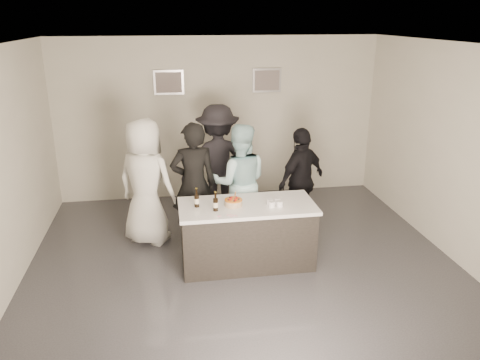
{
  "coord_description": "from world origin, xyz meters",
  "views": [
    {
      "loc": [
        -0.98,
        -5.61,
        3.33
      ],
      "look_at": [
        0.0,
        0.5,
        1.15
      ],
      "focal_mm": 35.0,
      "sensor_mm": 36.0,
      "label": 1
    }
  ],
  "objects_px": {
    "person_guest_right": "(301,180)",
    "bar_counter": "(247,234)",
    "beer_bottle_a": "(197,198)",
    "person_main_blue": "(240,182)",
    "cake": "(233,203)",
    "person_guest_left": "(146,182)",
    "beer_bottle_b": "(216,202)",
    "person_main_black": "(194,184)",
    "person_guest_back": "(218,162)"
  },
  "relations": [
    {
      "from": "person_main_blue",
      "to": "person_guest_back",
      "type": "xyz_separation_m",
      "value": [
        -0.22,
        0.93,
        0.06
      ]
    },
    {
      "from": "person_guest_right",
      "to": "bar_counter",
      "type": "bearing_deg",
      "value": 8.31
    },
    {
      "from": "cake",
      "to": "person_guest_left",
      "type": "distance_m",
      "value": 1.51
    },
    {
      "from": "cake",
      "to": "beer_bottle_a",
      "type": "xyz_separation_m",
      "value": [
        -0.49,
        0.04,
        0.09
      ]
    },
    {
      "from": "person_guest_left",
      "to": "person_guest_right",
      "type": "height_order",
      "value": "person_guest_left"
    },
    {
      "from": "bar_counter",
      "to": "beer_bottle_a",
      "type": "relative_size",
      "value": 7.15
    },
    {
      "from": "bar_counter",
      "to": "person_main_black",
      "type": "xyz_separation_m",
      "value": [
        -0.67,
        0.79,
        0.5
      ]
    },
    {
      "from": "person_main_blue",
      "to": "person_main_black",
      "type": "bearing_deg",
      "value": 12.38
    },
    {
      "from": "bar_counter",
      "to": "beer_bottle_a",
      "type": "height_order",
      "value": "beer_bottle_a"
    },
    {
      "from": "beer_bottle_b",
      "to": "person_guest_left",
      "type": "xyz_separation_m",
      "value": [
        -0.93,
        1.07,
        -0.06
      ]
    },
    {
      "from": "beer_bottle_b",
      "to": "person_guest_right",
      "type": "xyz_separation_m",
      "value": [
        1.49,
        1.11,
        -0.17
      ]
    },
    {
      "from": "person_guest_left",
      "to": "person_guest_back",
      "type": "bearing_deg",
      "value": -113.45
    },
    {
      "from": "beer_bottle_b",
      "to": "person_main_blue",
      "type": "distance_m",
      "value": 1.11
    },
    {
      "from": "cake",
      "to": "person_main_black",
      "type": "relative_size",
      "value": 0.13
    },
    {
      "from": "person_main_black",
      "to": "person_guest_back",
      "type": "xyz_separation_m",
      "value": [
        0.48,
        0.99,
        0.03
      ]
    },
    {
      "from": "bar_counter",
      "to": "person_guest_back",
      "type": "height_order",
      "value": "person_guest_back"
    },
    {
      "from": "cake",
      "to": "person_main_blue",
      "type": "xyz_separation_m",
      "value": [
        0.22,
        0.86,
        -0.02
      ]
    },
    {
      "from": "beer_bottle_b",
      "to": "person_guest_back",
      "type": "height_order",
      "value": "person_guest_back"
    },
    {
      "from": "beer_bottle_a",
      "to": "beer_bottle_b",
      "type": "distance_m",
      "value": 0.29
    },
    {
      "from": "beer_bottle_b",
      "to": "person_main_black",
      "type": "xyz_separation_m",
      "value": [
        -0.23,
        0.93,
        -0.08
      ]
    },
    {
      "from": "beer_bottle_a",
      "to": "bar_counter",
      "type": "bearing_deg",
      "value": -2.12
    },
    {
      "from": "person_main_black",
      "to": "cake",
      "type": "bearing_deg",
      "value": 117.69
    },
    {
      "from": "bar_counter",
      "to": "person_main_blue",
      "type": "distance_m",
      "value": 0.97
    },
    {
      "from": "person_main_blue",
      "to": "person_guest_right",
      "type": "height_order",
      "value": "person_main_blue"
    },
    {
      "from": "person_guest_back",
      "to": "person_guest_right",
      "type": "bearing_deg",
      "value": 146.77
    },
    {
      "from": "person_guest_back",
      "to": "cake",
      "type": "bearing_deg",
      "value": 90.23
    },
    {
      "from": "beer_bottle_b",
      "to": "person_guest_right",
      "type": "distance_m",
      "value": 1.87
    },
    {
      "from": "cake",
      "to": "person_guest_left",
      "type": "height_order",
      "value": "person_guest_left"
    },
    {
      "from": "beer_bottle_a",
      "to": "beer_bottle_b",
      "type": "bearing_deg",
      "value": -36.31
    },
    {
      "from": "person_guest_left",
      "to": "person_guest_right",
      "type": "bearing_deg",
      "value": -148.25
    },
    {
      "from": "bar_counter",
      "to": "person_guest_right",
      "type": "bearing_deg",
      "value": 42.68
    },
    {
      "from": "cake",
      "to": "person_guest_left",
      "type": "relative_size",
      "value": 0.12
    },
    {
      "from": "cake",
      "to": "beer_bottle_a",
      "type": "relative_size",
      "value": 0.93
    },
    {
      "from": "person_guest_left",
      "to": "person_main_blue",
      "type": "bearing_deg",
      "value": -152.15
    },
    {
      "from": "beer_bottle_b",
      "to": "person_main_blue",
      "type": "height_order",
      "value": "person_main_blue"
    },
    {
      "from": "beer_bottle_b",
      "to": "person_guest_back",
      "type": "xyz_separation_m",
      "value": [
        0.26,
        1.93,
        -0.05
      ]
    },
    {
      "from": "beer_bottle_a",
      "to": "person_main_blue",
      "type": "relative_size",
      "value": 0.14
    },
    {
      "from": "person_guest_left",
      "to": "person_guest_right",
      "type": "distance_m",
      "value": 2.43
    },
    {
      "from": "bar_counter",
      "to": "cake",
      "type": "bearing_deg",
      "value": -176.8
    },
    {
      "from": "person_main_blue",
      "to": "person_guest_left",
      "type": "distance_m",
      "value": 1.42
    },
    {
      "from": "person_main_black",
      "to": "bar_counter",
      "type": "bearing_deg",
      "value": 127.01
    },
    {
      "from": "person_main_black",
      "to": "person_guest_right",
      "type": "bearing_deg",
      "value": -177.59
    },
    {
      "from": "cake",
      "to": "person_guest_right",
      "type": "relative_size",
      "value": 0.14
    },
    {
      "from": "bar_counter",
      "to": "person_guest_back",
      "type": "relative_size",
      "value": 0.95
    },
    {
      "from": "cake",
      "to": "beer_bottle_b",
      "type": "relative_size",
      "value": 0.93
    },
    {
      "from": "beer_bottle_b",
      "to": "person_guest_right",
      "type": "height_order",
      "value": "person_guest_right"
    },
    {
      "from": "bar_counter",
      "to": "person_guest_right",
      "type": "distance_m",
      "value": 1.48
    },
    {
      "from": "person_guest_back",
      "to": "person_main_black",
      "type": "bearing_deg",
      "value": 64.33
    },
    {
      "from": "person_guest_right",
      "to": "person_guest_back",
      "type": "bearing_deg",
      "value": -67.79
    },
    {
      "from": "beer_bottle_b",
      "to": "person_guest_back",
      "type": "distance_m",
      "value": 1.94
    }
  ]
}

